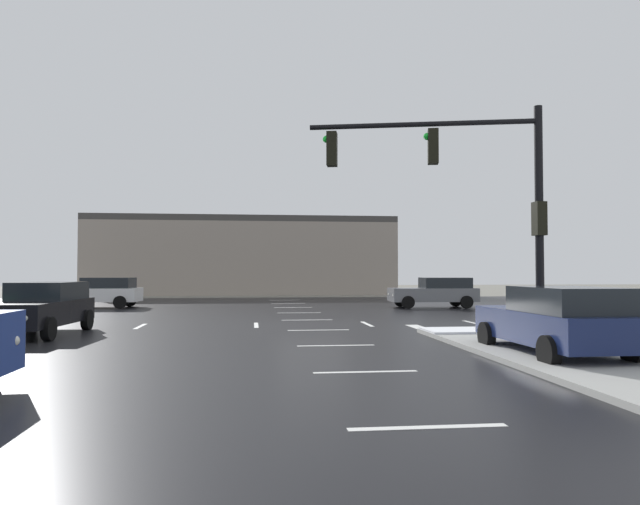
{
  "coord_description": "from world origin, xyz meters",
  "views": [
    {
      "loc": [
        -2.15,
        -21.09,
        1.94
      ],
      "look_at": [
        0.81,
        4.62,
        2.76
      ],
      "focal_mm": 33.12,
      "sensor_mm": 36.0,
      "label": 1
    }
  ],
  "objects_px": {
    "sedan_navy": "(556,320)",
    "sedan_black": "(42,307)",
    "sedan_grey": "(436,292)",
    "sedan_white": "(99,292)",
    "traffic_signal_mast": "(473,183)"
  },
  "relations": [
    {
      "from": "sedan_navy",
      "to": "sedan_black",
      "type": "bearing_deg",
      "value": 63.62
    },
    {
      "from": "sedan_grey",
      "to": "sedan_white",
      "type": "distance_m",
      "value": 17.74
    },
    {
      "from": "sedan_navy",
      "to": "sedan_black",
      "type": "relative_size",
      "value": 0.98
    },
    {
      "from": "sedan_navy",
      "to": "sedan_white",
      "type": "bearing_deg",
      "value": 36.31
    },
    {
      "from": "sedan_grey",
      "to": "sedan_black",
      "type": "xyz_separation_m",
      "value": [
        -15.99,
        -11.45,
        0.0
      ]
    },
    {
      "from": "sedan_white",
      "to": "sedan_black",
      "type": "bearing_deg",
      "value": 101.33
    },
    {
      "from": "traffic_signal_mast",
      "to": "sedan_black",
      "type": "height_order",
      "value": "traffic_signal_mast"
    },
    {
      "from": "sedan_grey",
      "to": "sedan_black",
      "type": "distance_m",
      "value": 19.67
    },
    {
      "from": "traffic_signal_mast",
      "to": "sedan_grey",
      "type": "xyz_separation_m",
      "value": [
        3.71,
        14.92,
        -3.48
      ]
    },
    {
      "from": "sedan_grey",
      "to": "sedan_white",
      "type": "height_order",
      "value": "same"
    },
    {
      "from": "traffic_signal_mast",
      "to": "sedan_grey",
      "type": "height_order",
      "value": "traffic_signal_mast"
    },
    {
      "from": "sedan_navy",
      "to": "sedan_black",
      "type": "xyz_separation_m",
      "value": [
        -13.05,
        6.38,
        0.0
      ]
    },
    {
      "from": "sedan_navy",
      "to": "sedan_grey",
      "type": "xyz_separation_m",
      "value": [
        2.95,
        17.83,
        0.0
      ]
    },
    {
      "from": "sedan_black",
      "to": "sedan_navy",
      "type": "bearing_deg",
      "value": 67.74
    },
    {
      "from": "sedan_grey",
      "to": "sedan_white",
      "type": "xyz_separation_m",
      "value": [
        -17.64,
        1.92,
        0.0
      ]
    }
  ]
}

